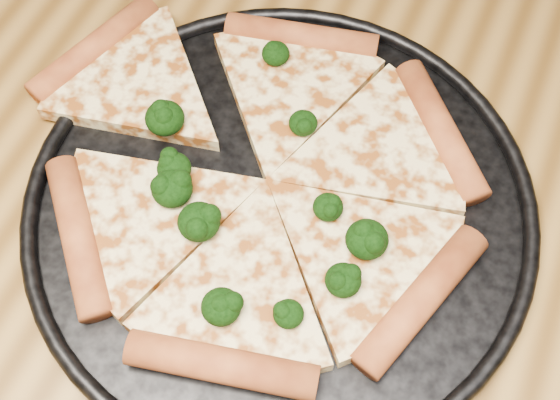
% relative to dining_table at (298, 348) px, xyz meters
% --- Properties ---
extents(dining_table, '(1.20, 0.90, 0.75)m').
position_rel_dining_table_xyz_m(dining_table, '(0.00, 0.00, 0.00)').
color(dining_table, olive).
rests_on(dining_table, ground).
extents(pizza_pan, '(0.40, 0.40, 0.02)m').
position_rel_dining_table_xyz_m(pizza_pan, '(-0.05, 0.07, 0.10)').
color(pizza_pan, black).
rests_on(pizza_pan, dining_table).
extents(pizza, '(0.39, 0.34, 0.03)m').
position_rel_dining_table_xyz_m(pizza, '(-0.07, 0.08, 0.11)').
color(pizza, beige).
rests_on(pizza, pizza_pan).
extents(broccoli_florets, '(0.22, 0.25, 0.02)m').
position_rel_dining_table_xyz_m(broccoli_florets, '(-0.07, 0.05, 0.12)').
color(broccoli_florets, black).
rests_on(broccoli_florets, pizza).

